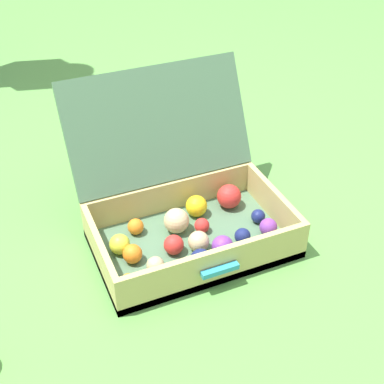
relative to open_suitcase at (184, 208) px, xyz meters
name	(u,v)px	position (x,y,z in m)	size (l,w,h in m)	color
ground_plane	(213,238)	(0.07, -0.06, -0.10)	(16.00, 16.00, 0.00)	#569342
open_suitcase	(184,208)	(0.00, 0.00, 0.00)	(0.59, 0.56, 0.46)	#4C7051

